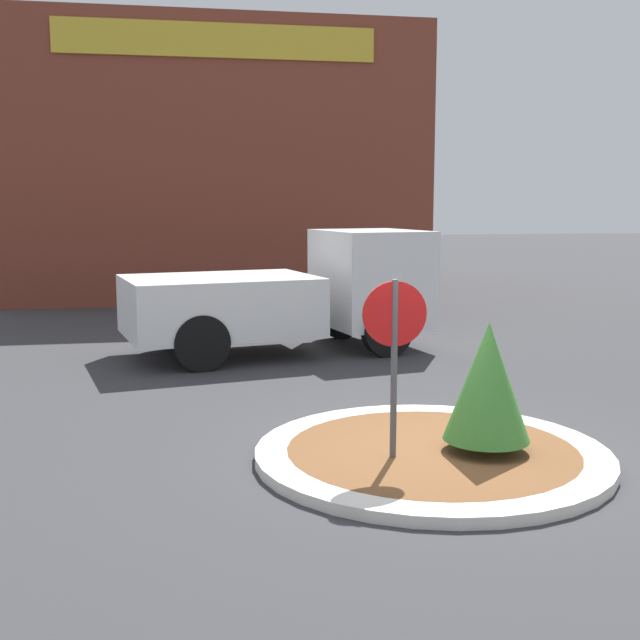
% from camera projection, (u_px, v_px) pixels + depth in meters
% --- Properties ---
extents(ground_plane, '(120.00, 120.00, 0.00)m').
position_uv_depth(ground_plane, '(432.00, 459.00, 8.92)').
color(ground_plane, '#38383A').
extents(traffic_island, '(3.94, 3.94, 0.12)m').
position_uv_depth(traffic_island, '(432.00, 454.00, 8.91)').
color(traffic_island, silver).
rests_on(traffic_island, ground_plane).
extents(stop_sign, '(0.69, 0.07, 2.04)m').
position_uv_depth(stop_sign, '(394.00, 339.00, 8.43)').
color(stop_sign, '#4C4C51').
rests_on(stop_sign, ground_plane).
extents(island_shrub, '(0.95, 0.95, 1.44)m').
position_uv_depth(island_shrub, '(488.00, 381.00, 8.71)').
color(island_shrub, brown).
rests_on(island_shrub, traffic_island).
extents(utility_truck, '(6.00, 3.40, 2.30)m').
position_uv_depth(utility_truck, '(293.00, 294.00, 15.18)').
color(utility_truck, white).
rests_on(utility_truck, ground_plane).
extents(storefront_building, '(12.17, 6.07, 7.91)m').
position_uv_depth(storefront_building, '(214.00, 166.00, 24.66)').
color(storefront_building, brown).
rests_on(storefront_building, ground_plane).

